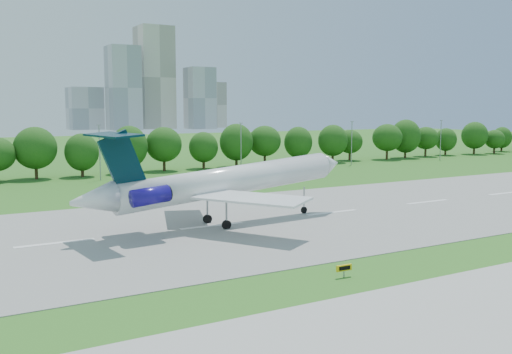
% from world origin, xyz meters
% --- Properties ---
extents(ground, '(600.00, 600.00, 0.00)m').
position_xyz_m(ground, '(0.00, 0.00, 0.00)').
color(ground, '#245817').
rests_on(ground, ground).
extents(runway, '(400.00, 45.00, 0.08)m').
position_xyz_m(runway, '(0.00, 25.00, 0.04)').
color(runway, gray).
rests_on(runway, ground).
extents(tree_line, '(288.40, 8.40, 10.40)m').
position_xyz_m(tree_line, '(0.00, 92.00, 6.19)').
color(tree_line, '#382314').
rests_on(tree_line, ground).
extents(light_poles, '(175.90, 0.25, 12.19)m').
position_xyz_m(light_poles, '(-2.50, 82.00, 6.34)').
color(light_poles, gray).
rests_on(light_poles, ground).
extents(skyline, '(127.00, 52.00, 80.00)m').
position_xyz_m(skyline, '(100.16, 390.61, 30.46)').
color(skyline, '#B2B2B7').
rests_on(skyline, ground).
extents(airliner, '(41.82, 30.22, 13.18)m').
position_xyz_m(airliner, '(-19.23, 24.78, 6.00)').
color(airliner, white).
rests_on(airliner, ground).
extents(taxi_sign_left, '(1.68, 0.27, 1.18)m').
position_xyz_m(taxi_sign_left, '(-19.18, -2.02, 0.87)').
color(taxi_sign_left, gray).
rests_on(taxi_sign_left, ground).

